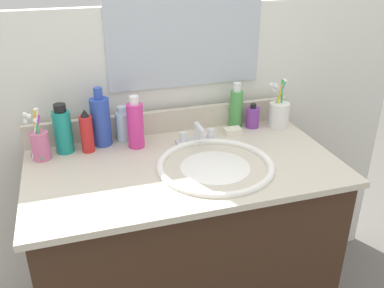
{
  "coord_description": "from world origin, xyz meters",
  "views": [
    {
      "loc": [
        -0.34,
        -1.21,
        1.5
      ],
      "look_at": [
        0.03,
        0.0,
        0.89
      ],
      "focal_mm": 39.31,
      "sensor_mm": 36.0,
      "label": 1
    }
  ],
  "objects_px": {
    "faucet": "(198,136)",
    "bottle_gel_clear": "(123,125)",
    "cup_white_ceramic": "(279,113)",
    "bottle_cream_purple": "(253,117)",
    "soap_bar": "(233,131)",
    "bottle_mouthwash_teal": "(63,130)",
    "bottle_soap_pink": "(135,124)",
    "bottle_spray_red": "(87,132)",
    "cup_pink": "(40,144)",
    "bottle_shampoo_blue": "(101,121)",
    "bottle_toner_green": "(236,107)"
  },
  "relations": [
    {
      "from": "bottle_mouthwash_teal",
      "to": "cup_white_ceramic",
      "type": "bearing_deg",
      "value": -1.19
    },
    {
      "from": "cup_pink",
      "to": "cup_white_ceramic",
      "type": "height_order",
      "value": "cup_white_ceramic"
    },
    {
      "from": "bottle_spray_red",
      "to": "bottle_mouthwash_teal",
      "type": "height_order",
      "value": "bottle_mouthwash_teal"
    },
    {
      "from": "soap_bar",
      "to": "cup_white_ceramic",
      "type": "bearing_deg",
      "value": 4.39
    },
    {
      "from": "bottle_cream_purple",
      "to": "soap_bar",
      "type": "bearing_deg",
      "value": -158.72
    },
    {
      "from": "cup_white_ceramic",
      "to": "soap_bar",
      "type": "height_order",
      "value": "cup_white_ceramic"
    },
    {
      "from": "bottle_toner_green",
      "to": "bottle_gel_clear",
      "type": "relative_size",
      "value": 1.35
    },
    {
      "from": "bottle_spray_red",
      "to": "bottle_shampoo_blue",
      "type": "height_order",
      "value": "bottle_shampoo_blue"
    },
    {
      "from": "bottle_gel_clear",
      "to": "cup_pink",
      "type": "distance_m",
      "value": 0.3
    },
    {
      "from": "bottle_toner_green",
      "to": "bottle_shampoo_blue",
      "type": "distance_m",
      "value": 0.54
    },
    {
      "from": "bottle_soap_pink",
      "to": "bottle_cream_purple",
      "type": "height_order",
      "value": "bottle_soap_pink"
    },
    {
      "from": "cup_white_ceramic",
      "to": "bottle_gel_clear",
      "type": "bearing_deg",
      "value": 175.39
    },
    {
      "from": "bottle_toner_green",
      "to": "bottle_gel_clear",
      "type": "bearing_deg",
      "value": -179.51
    },
    {
      "from": "bottle_gel_clear",
      "to": "bottle_cream_purple",
      "type": "relative_size",
      "value": 1.36
    },
    {
      "from": "cup_white_ceramic",
      "to": "soap_bar",
      "type": "xyz_separation_m",
      "value": [
        -0.2,
        -0.02,
        -0.04
      ]
    },
    {
      "from": "bottle_toner_green",
      "to": "bottle_shampoo_blue",
      "type": "height_order",
      "value": "bottle_shampoo_blue"
    },
    {
      "from": "cup_pink",
      "to": "cup_white_ceramic",
      "type": "distance_m",
      "value": 0.92
    },
    {
      "from": "bottle_mouthwash_teal",
      "to": "bottle_cream_purple",
      "type": "bearing_deg",
      "value": 0.5
    },
    {
      "from": "bottle_shampoo_blue",
      "to": "cup_white_ceramic",
      "type": "relative_size",
      "value": 1.11
    },
    {
      "from": "bottle_soap_pink",
      "to": "bottle_shampoo_blue",
      "type": "distance_m",
      "value": 0.13
    },
    {
      "from": "faucet",
      "to": "bottle_gel_clear",
      "type": "distance_m",
      "value": 0.28
    },
    {
      "from": "faucet",
      "to": "bottle_cream_purple",
      "type": "relative_size",
      "value": 1.61
    },
    {
      "from": "bottle_cream_purple",
      "to": "soap_bar",
      "type": "distance_m",
      "value": 0.11
    },
    {
      "from": "bottle_soap_pink",
      "to": "bottle_cream_purple",
      "type": "xyz_separation_m",
      "value": [
        0.48,
        0.04,
        -0.04
      ]
    },
    {
      "from": "bottle_mouthwash_teal",
      "to": "bottle_gel_clear",
      "type": "bearing_deg",
      "value": 8.67
    },
    {
      "from": "bottle_mouthwash_teal",
      "to": "cup_pink",
      "type": "distance_m",
      "value": 0.09
    },
    {
      "from": "cup_white_ceramic",
      "to": "bottle_shampoo_blue",
      "type": "bearing_deg",
      "value": 176.78
    },
    {
      "from": "bottle_spray_red",
      "to": "bottle_soap_pink",
      "type": "bearing_deg",
      "value": -4.33
    },
    {
      "from": "bottle_cream_purple",
      "to": "cup_white_ceramic",
      "type": "xyz_separation_m",
      "value": [
        0.1,
        -0.02,
        0.01
      ]
    },
    {
      "from": "bottle_shampoo_blue",
      "to": "cup_pink",
      "type": "distance_m",
      "value": 0.23
    },
    {
      "from": "bottle_mouthwash_teal",
      "to": "soap_bar",
      "type": "height_order",
      "value": "bottle_mouthwash_teal"
    },
    {
      "from": "bottle_soap_pink",
      "to": "bottle_spray_red",
      "type": "xyz_separation_m",
      "value": [
        -0.17,
        0.01,
        -0.01
      ]
    },
    {
      "from": "bottle_soap_pink",
      "to": "bottle_toner_green",
      "type": "bearing_deg",
      "value": 9.53
    },
    {
      "from": "bottle_soap_pink",
      "to": "soap_bar",
      "type": "bearing_deg",
      "value": 0.13
    },
    {
      "from": "faucet",
      "to": "bottle_mouthwash_teal",
      "type": "relative_size",
      "value": 0.89
    },
    {
      "from": "bottle_gel_clear",
      "to": "bottle_spray_red",
      "type": "height_order",
      "value": "bottle_spray_red"
    },
    {
      "from": "bottle_toner_green",
      "to": "faucet",
      "type": "bearing_deg",
      "value": -151.05
    },
    {
      "from": "faucet",
      "to": "cup_pink",
      "type": "bearing_deg",
      "value": 176.17
    },
    {
      "from": "faucet",
      "to": "cup_white_ceramic",
      "type": "bearing_deg",
      "value": 8.64
    },
    {
      "from": "bottle_gel_clear",
      "to": "soap_bar",
      "type": "relative_size",
      "value": 2.12
    },
    {
      "from": "bottle_gel_clear",
      "to": "soap_bar",
      "type": "height_order",
      "value": "bottle_gel_clear"
    },
    {
      "from": "bottle_soap_pink",
      "to": "soap_bar",
      "type": "height_order",
      "value": "bottle_soap_pink"
    },
    {
      "from": "bottle_toner_green",
      "to": "cup_white_ceramic",
      "type": "xyz_separation_m",
      "value": [
        0.16,
        -0.05,
        -0.02
      ]
    },
    {
      "from": "bottle_soap_pink",
      "to": "cup_pink",
      "type": "relative_size",
      "value": 1.05
    },
    {
      "from": "bottle_toner_green",
      "to": "cup_white_ceramic",
      "type": "bearing_deg",
      "value": -18.19
    },
    {
      "from": "faucet",
      "to": "bottle_gel_clear",
      "type": "bearing_deg",
      "value": 158.05
    },
    {
      "from": "bottle_soap_pink",
      "to": "cup_pink",
      "type": "height_order",
      "value": "bottle_soap_pink"
    },
    {
      "from": "bottle_spray_red",
      "to": "bottle_cream_purple",
      "type": "bearing_deg",
      "value": 2.38
    },
    {
      "from": "bottle_shampoo_blue",
      "to": "bottle_mouthwash_teal",
      "type": "height_order",
      "value": "bottle_shampoo_blue"
    },
    {
      "from": "bottle_spray_red",
      "to": "cup_pink",
      "type": "xyz_separation_m",
      "value": [
        -0.16,
        -0.01,
        -0.02
      ]
    }
  ]
}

